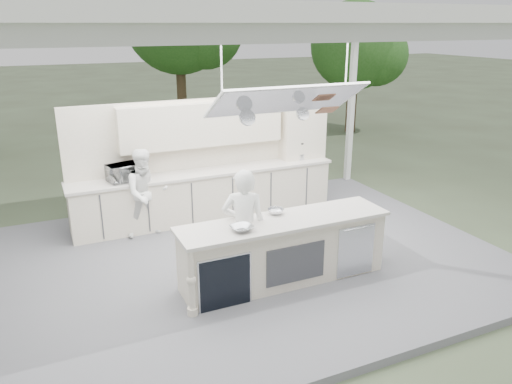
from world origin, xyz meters
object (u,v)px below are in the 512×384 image
demo_island (283,250)px  sous_chef (146,193)px  back_counter (207,194)px  head_chef (244,227)px

demo_island → sous_chef: size_ratio=1.98×
back_counter → sous_chef: (-1.22, -0.35, 0.30)m
demo_island → back_counter: same height
head_chef → sous_chef: 2.42m
head_chef → sous_chef: (-0.89, 2.25, -0.07)m
demo_island → sous_chef: 2.85m
demo_island → head_chef: size_ratio=1.83×
head_chef → back_counter: bearing=-73.0°
demo_island → back_counter: 2.82m
back_counter → head_chef: (-0.34, -2.60, 0.37)m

